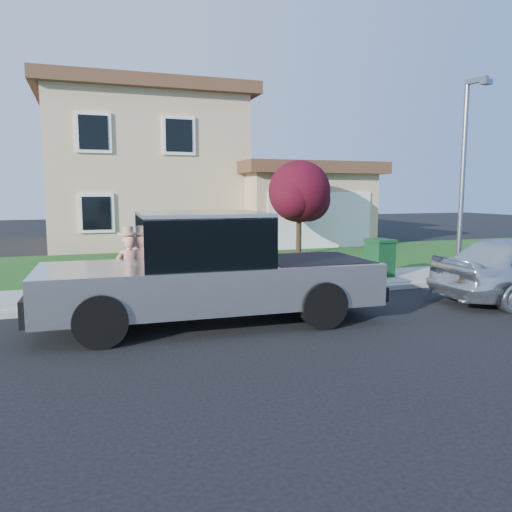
{
  "coord_description": "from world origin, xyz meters",
  "views": [
    {
      "loc": [
        -2.66,
        -7.5,
        2.4
      ],
      "look_at": [
        0.38,
        1.32,
        1.2
      ],
      "focal_mm": 35.0,
      "sensor_mm": 36.0,
      "label": 1
    }
  ],
  "objects_px": {
    "pickup_truck": "(209,272)",
    "trash_bin": "(380,257)",
    "street_lamp": "(465,171)",
    "ornamental_tree": "(300,194)",
    "woman": "(129,272)"
  },
  "relations": [
    {
      "from": "woman",
      "to": "trash_bin",
      "type": "xyz_separation_m",
      "value": [
        6.67,
        1.34,
        -0.16
      ]
    },
    {
      "from": "trash_bin",
      "to": "ornamental_tree",
      "type": "bearing_deg",
      "value": 85.06
    },
    {
      "from": "trash_bin",
      "to": "street_lamp",
      "type": "xyz_separation_m",
      "value": [
        1.54,
        -1.29,
        2.27
      ]
    },
    {
      "from": "pickup_truck",
      "to": "street_lamp",
      "type": "relative_size",
      "value": 1.22
    },
    {
      "from": "pickup_truck",
      "to": "trash_bin",
      "type": "distance_m",
      "value": 6.0
    },
    {
      "from": "woman",
      "to": "street_lamp",
      "type": "height_order",
      "value": "street_lamp"
    },
    {
      "from": "pickup_truck",
      "to": "trash_bin",
      "type": "height_order",
      "value": "pickup_truck"
    },
    {
      "from": "street_lamp",
      "to": "ornamental_tree",
      "type": "bearing_deg",
      "value": 90.17
    },
    {
      "from": "woman",
      "to": "ornamental_tree",
      "type": "bearing_deg",
      "value": -146.72
    },
    {
      "from": "street_lamp",
      "to": "woman",
      "type": "bearing_deg",
      "value": 167.9
    },
    {
      "from": "pickup_truck",
      "to": "street_lamp",
      "type": "distance_m",
      "value": 7.3
    },
    {
      "from": "woman",
      "to": "street_lamp",
      "type": "distance_m",
      "value": 8.47
    },
    {
      "from": "ornamental_tree",
      "to": "pickup_truck",
      "type": "bearing_deg",
      "value": -123.74
    },
    {
      "from": "pickup_truck",
      "to": "woman",
      "type": "height_order",
      "value": "pickup_truck"
    },
    {
      "from": "pickup_truck",
      "to": "trash_bin",
      "type": "bearing_deg",
      "value": 28.69
    }
  ]
}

